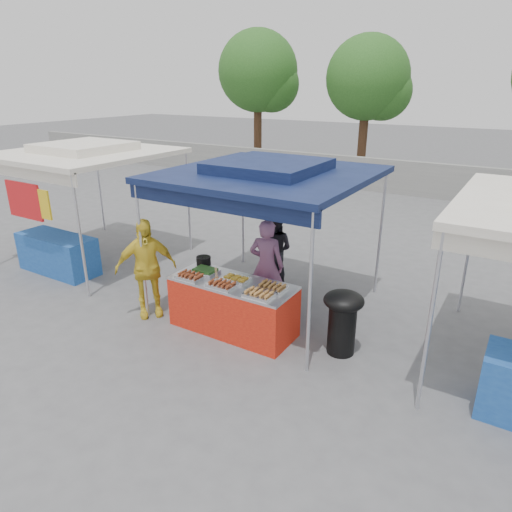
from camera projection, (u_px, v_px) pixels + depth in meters
The scene contains 22 objects.
ground_plane at pixel (237, 327), 7.47m from camera, with size 80.00×80.00×0.00m, color #5F5F62.
back_wall at pixel (411, 178), 16.02m from camera, with size 40.00×0.25×1.20m, color gray.
main_canopy at pixel (268, 173), 7.40m from camera, with size 3.20×3.20×2.57m.
neighbor_stall_left at pixel (73, 192), 9.56m from camera, with size 3.20×3.20×2.57m.
tree_0 at pixel (261, 75), 19.89m from camera, with size 3.53×3.47×5.96m.
tree_1 at pixel (371, 82), 17.74m from camera, with size 3.32×3.23×5.55m.
vendor_table at pixel (233, 306), 7.24m from camera, with size 2.00×0.80×0.85m.
food_tray_fl at pixel (190, 276), 7.20m from camera, with size 0.42×0.30×0.07m.
food_tray_fm at pixel (222, 285), 6.90m from camera, with size 0.42×0.30×0.07m.
food_tray_fr at pixel (259, 294), 6.59m from camera, with size 0.42×0.30×0.07m.
food_tray_bl at pixel (205, 271), 7.41m from camera, with size 0.42×0.30×0.07m.
food_tray_bm at pixel (236, 279), 7.11m from camera, with size 0.42×0.30×0.07m.
food_tray_br at pixel (272, 287), 6.82m from camera, with size 0.42×0.30×0.07m.
cooking_pot at pixel (204, 261), 7.73m from camera, with size 0.24×0.24×0.14m, color black.
skewer_cup at pixel (217, 282), 6.98m from camera, with size 0.07×0.07×0.09m, color silver.
wok_burner at pixel (343, 317), 6.58m from camera, with size 0.58×0.58×0.98m.
crate_left at pixel (237, 298), 8.16m from camera, with size 0.46×0.32×0.28m, color #1538AC.
crate_right at pixel (262, 309), 7.77m from camera, with size 0.48×0.34×0.29m, color #1538AC.
crate_stacked at pixel (262, 294), 7.67m from camera, with size 0.46×0.32×0.28m, color #1538AC.
vendor_woman at pixel (267, 266), 7.79m from camera, with size 0.60×0.39×1.64m, color #915C85.
helper_man at pixel (274, 250), 8.67m from camera, with size 0.75×0.58×1.53m, color black.
customer_person at pixel (146, 268), 7.59m from camera, with size 1.00×0.42×1.71m, color yellow.
Camera 1 is at (3.71, -5.43, 3.75)m, focal length 32.00 mm.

